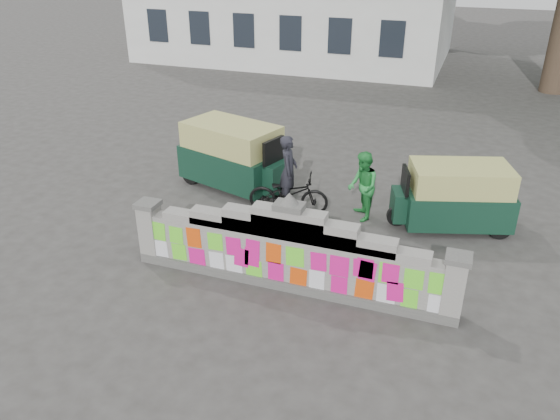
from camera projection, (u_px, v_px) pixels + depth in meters
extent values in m
plane|color=#383533|center=(289.00, 286.00, 10.65)|extent=(100.00, 100.00, 0.00)
cube|color=#4C4C49|center=(289.00, 282.00, 10.60)|extent=(6.40, 0.42, 0.20)
cube|color=gray|center=(289.00, 260.00, 10.38)|extent=(6.40, 0.32, 1.00)
cube|color=gray|center=(289.00, 234.00, 10.12)|extent=(5.20, 0.32, 0.14)
cube|color=gray|center=(289.00, 231.00, 10.09)|extent=(4.00, 0.32, 0.28)
cube|color=gray|center=(289.00, 227.00, 10.05)|extent=(2.60, 0.32, 0.44)
cube|color=gray|center=(289.00, 223.00, 10.02)|extent=(1.40, 0.32, 0.58)
cube|color=#4C4C49|center=(289.00, 206.00, 9.86)|extent=(0.55, 0.36, 0.12)
cone|color=#4C4C49|center=(289.00, 198.00, 9.79)|extent=(0.36, 0.36, 0.22)
cube|color=gray|center=(151.00, 233.00, 11.28)|extent=(0.36, 0.40, 1.24)
cube|color=#4C4C49|center=(148.00, 204.00, 10.99)|extent=(0.44, 0.44, 0.10)
cube|color=gray|center=(453.00, 290.00, 9.45)|extent=(0.36, 0.40, 1.24)
cube|color=#4C4C49|center=(459.00, 258.00, 9.15)|extent=(0.44, 0.44, 0.10)
imported|color=black|center=(288.00, 194.00, 13.26)|extent=(2.04, 1.05, 1.02)
imported|color=black|center=(288.00, 180.00, 13.10)|extent=(0.53, 0.70, 1.73)
imported|color=green|center=(363.00, 186.00, 12.84)|extent=(0.92, 1.01, 1.68)
cube|color=#103223|center=(232.00, 164.00, 14.68)|extent=(2.99, 2.18, 0.90)
cube|color=tan|center=(231.00, 137.00, 14.33)|extent=(2.76, 2.06, 0.67)
cube|color=#103223|center=(274.00, 177.00, 13.93)|extent=(0.76, 0.91, 0.78)
cube|color=black|center=(273.00, 152.00, 13.63)|extent=(0.31, 0.78, 0.67)
cylinder|color=black|center=(277.00, 190.00, 14.02)|extent=(0.57, 0.29, 0.56)
cylinder|color=black|center=(190.00, 174.00, 14.93)|extent=(0.57, 0.29, 0.56)
cylinder|color=black|center=(221.00, 161.00, 15.81)|extent=(0.57, 0.29, 0.56)
cube|color=#113424|center=(456.00, 206.00, 12.60)|extent=(2.64, 1.93, 0.79)
cube|color=tan|center=(461.00, 178.00, 12.29)|extent=(2.44, 1.82, 0.59)
cube|color=#113424|center=(403.00, 204.00, 12.65)|extent=(0.68, 0.80, 0.69)
cube|color=black|center=(405.00, 181.00, 12.39)|extent=(0.28, 0.68, 0.59)
cylinder|color=black|center=(397.00, 216.00, 12.79)|extent=(0.51, 0.26, 0.49)
cylinder|color=black|center=(486.00, 207.00, 13.18)|extent=(0.51, 0.26, 0.49)
cylinder|color=black|center=(500.00, 229.00, 12.22)|extent=(0.51, 0.26, 0.49)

